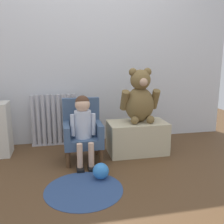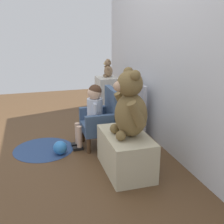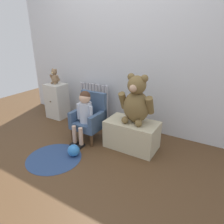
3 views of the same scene
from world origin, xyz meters
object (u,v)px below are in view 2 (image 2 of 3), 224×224
(child_armchair, at_px, (102,119))
(floor_rug, at_px, (44,149))
(toy_ball, at_px, (60,148))
(radiator, at_px, (137,107))
(child_figure, at_px, (93,107))
(small_teddy_bear, at_px, (108,69))
(large_teddy_bear, at_px, (130,107))
(small_dresser, at_px, (107,98))
(low_bench, at_px, (125,153))

(child_armchair, bearing_deg, floor_rug, -95.13)
(floor_rug, xyz_separation_m, toy_ball, (0.17, 0.16, 0.07))
(radiator, distance_m, child_figure, 0.71)
(small_teddy_bear, bearing_deg, large_teddy_bear, -8.90)
(radiator, relative_size, large_teddy_bear, 1.06)
(child_armchair, relative_size, floor_rug, 0.99)
(radiator, xyz_separation_m, small_dresser, (-0.64, -0.21, -0.02))
(child_armchair, xyz_separation_m, large_teddy_bear, (0.66, 0.08, 0.32))
(child_armchair, height_order, toy_ball, child_armchair)
(radiator, height_order, toy_ball, radiator)
(small_teddy_bear, bearing_deg, small_dresser, -55.87)
(small_dresser, height_order, toy_ball, small_dresser)
(low_bench, bearing_deg, large_teddy_bear, 38.32)
(large_teddy_bear, bearing_deg, child_figure, -164.02)
(floor_rug, bearing_deg, low_bench, 46.15)
(large_teddy_bear, bearing_deg, small_teddy_bear, 171.10)
(child_figure, height_order, large_teddy_bear, large_teddy_bear)
(large_teddy_bear, bearing_deg, small_dresser, 171.85)
(small_dresser, bearing_deg, child_armchair, -18.25)
(radiator, distance_m, floor_rug, 1.24)
(toy_ball, bearing_deg, floor_rug, -136.12)
(small_dresser, relative_size, low_bench, 0.91)
(radiator, relative_size, toy_ball, 4.33)
(child_armchair, relative_size, toy_ball, 4.42)
(radiator, xyz_separation_m, floor_rug, (0.24, -1.18, -0.31))
(small_teddy_bear, xyz_separation_m, toy_ball, (1.07, -0.82, -0.63))
(radiator, distance_m, child_armchair, 0.60)
(child_armchair, height_order, small_teddy_bear, small_teddy_bear)
(small_dresser, distance_m, low_bench, 1.59)
(small_dresser, relative_size, toy_ball, 4.06)
(toy_ball, bearing_deg, child_figure, 106.27)
(small_dresser, bearing_deg, floor_rug, -47.67)
(child_armchair, xyz_separation_m, low_bench, (0.62, 0.06, -0.13))
(child_figure, xyz_separation_m, large_teddy_bear, (0.66, 0.19, 0.17))
(low_bench, xyz_separation_m, floor_rug, (-0.68, -0.71, -0.18))
(small_dresser, height_order, child_armchair, child_armchair)
(small_teddy_bear, bearing_deg, radiator, 16.10)
(large_teddy_bear, distance_m, toy_ball, 0.96)
(small_teddy_bear, bearing_deg, child_figure, -24.76)
(child_armchair, distance_m, child_figure, 0.18)
(small_dresser, distance_m, small_teddy_bear, 0.41)
(floor_rug, height_order, toy_ball, toy_ball)
(small_dresser, bearing_deg, large_teddy_bear, -8.15)
(low_bench, xyz_separation_m, small_teddy_bear, (-1.58, 0.28, 0.53))
(child_armchair, xyz_separation_m, small_teddy_bear, (-0.95, 0.33, 0.40))
(radiator, height_order, small_teddy_bear, small_teddy_bear)
(low_bench, bearing_deg, child_figure, -165.36)
(child_figure, relative_size, toy_ball, 4.79)
(small_teddy_bear, relative_size, toy_ball, 1.72)
(large_teddy_bear, bearing_deg, floor_rug, -134.15)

